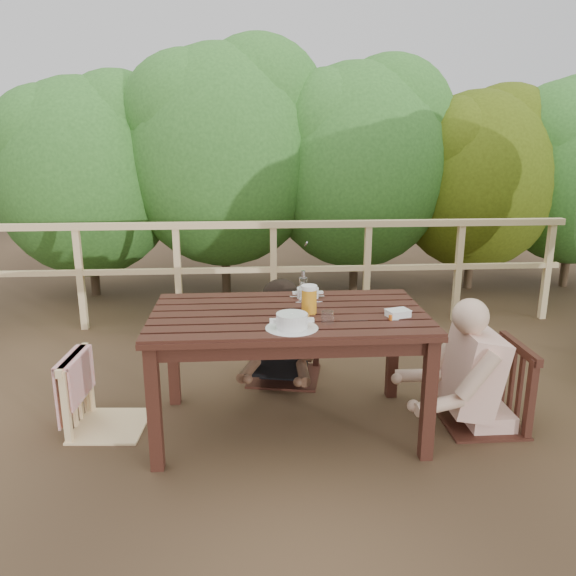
{
  "coord_description": "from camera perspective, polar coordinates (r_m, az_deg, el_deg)",
  "views": [
    {
      "loc": [
        -0.23,
        -3.16,
        1.78
      ],
      "look_at": [
        0.0,
        0.05,
        0.9
      ],
      "focal_mm": 34.89,
      "sensor_mm": 36.0,
      "label": 1
    }
  ],
  "objects": [
    {
      "name": "ground",
      "position": [
        3.64,
        0.06,
        -14.03
      ],
      "size": [
        60.0,
        60.0,
        0.0
      ],
      "primitive_type": "plane",
      "color": "#513A25",
      "rests_on": "ground"
    },
    {
      "name": "table",
      "position": [
        3.47,
        0.06,
        -8.6
      ],
      "size": [
        1.63,
        0.91,
        0.75
      ],
      "primitive_type": "cube",
      "color": "black",
      "rests_on": "ground"
    },
    {
      "name": "chair_left",
      "position": [
        3.62,
        -18.17,
        -6.99
      ],
      "size": [
        0.48,
        0.48,
        0.91
      ],
      "primitive_type": "cube",
      "rotation": [
        0.0,
        0.0,
        1.5
      ],
      "color": "#E8C48A",
      "rests_on": "ground"
    },
    {
      "name": "chair_far",
      "position": [
        4.14,
        -0.39,
        -2.46
      ],
      "size": [
        0.61,
        0.61,
        1.04
      ],
      "primitive_type": "cube",
      "rotation": [
        0.0,
        0.0,
        -0.2
      ],
      "color": "black",
      "rests_on": "ground"
    },
    {
      "name": "chair_right",
      "position": [
        3.69,
        19.53,
        -5.92
      ],
      "size": [
        0.5,
        0.5,
        1.0
      ],
      "primitive_type": "cube",
      "rotation": [
        0.0,
        0.0,
        -1.57
      ],
      "color": "black",
      "rests_on": "ground"
    },
    {
      "name": "woman",
      "position": [
        4.13,
        -0.41,
        -1.18
      ],
      "size": [
        0.6,
        0.69,
        1.22
      ],
      "primitive_type": null,
      "rotation": [
        0.0,
        0.0,
        2.94
      ],
      "color": "black",
      "rests_on": "ground"
    },
    {
      "name": "diner_right",
      "position": [
        3.64,
        20.22,
        -3.23
      ],
      "size": [
        0.68,
        0.55,
        1.36
      ],
      "primitive_type": null,
      "rotation": [
        0.0,
        0.0,
        1.57
      ],
      "color": "#DFAA98",
      "rests_on": "ground"
    },
    {
      "name": "railing",
      "position": [
        5.32,
        -1.48,
        1.43
      ],
      "size": [
        5.6,
        0.1,
        1.01
      ],
      "primitive_type": "cube",
      "color": "#E8C48A",
      "rests_on": "ground"
    },
    {
      "name": "hedge_row",
      "position": [
        6.39,
        1.65,
        16.37
      ],
      "size": [
        6.6,
        1.6,
        3.8
      ],
      "primitive_type": null,
      "color": "#2E6022",
      "rests_on": "ground"
    },
    {
      "name": "soup_near",
      "position": [
        3.04,
        0.39,
        -3.5
      ],
      "size": [
        0.29,
        0.29,
        0.1
      ],
      "primitive_type": "cylinder",
      "color": "white",
      "rests_on": "table"
    },
    {
      "name": "soup_far",
      "position": [
        3.61,
        2.03,
        -0.61
      ],
      "size": [
        0.24,
        0.24,
        0.08
      ],
      "primitive_type": "cylinder",
      "color": "white",
      "rests_on": "table"
    },
    {
      "name": "bread_roll",
      "position": [
        3.18,
        1.19,
        -2.95
      ],
      "size": [
        0.11,
        0.09,
        0.07
      ],
      "primitive_type": "ellipsoid",
      "color": "#9C5D33",
      "rests_on": "table"
    },
    {
      "name": "beer_glass",
      "position": [
        3.29,
        2.17,
        -1.26
      ],
      "size": [
        0.09,
        0.09,
        0.18
      ],
      "primitive_type": "cylinder",
      "color": "gold",
      "rests_on": "table"
    },
    {
      "name": "bottle",
      "position": [
        3.48,
        1.56,
        0.0
      ],
      "size": [
        0.05,
        0.05,
        0.22
      ],
      "primitive_type": "cylinder",
      "color": "silver",
      "rests_on": "table"
    },
    {
      "name": "tumbler",
      "position": [
        3.13,
        4.05,
        -3.12
      ],
      "size": [
        0.07,
        0.07,
        0.08
      ],
      "primitive_type": "cylinder",
      "color": "silver",
      "rests_on": "table"
    },
    {
      "name": "butter_tub",
      "position": [
        3.3,
        11.13,
        -2.65
      ],
      "size": [
        0.15,
        0.13,
        0.06
      ],
      "primitive_type": "cube",
      "rotation": [
        0.0,
        0.0,
        0.29
      ],
      "color": "silver",
      "rests_on": "table"
    }
  ]
}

